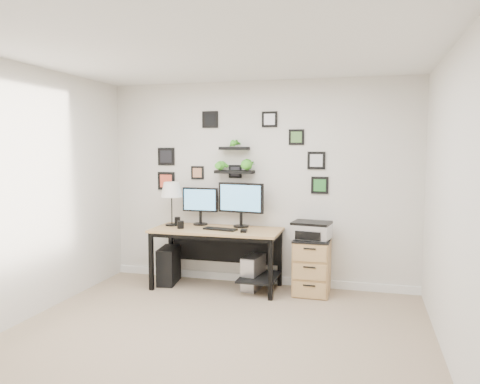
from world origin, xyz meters
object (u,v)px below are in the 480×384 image
(table_lamp, at_px, (172,191))
(printer, at_px, (311,230))
(file_cabinet, at_px, (312,266))
(mug, at_px, (181,225))
(pc_tower_black, at_px, (169,265))
(monitor_right, at_px, (241,201))
(pc_tower_grey, at_px, (253,272))
(desk, at_px, (220,238))
(monitor_left, at_px, (200,203))

(table_lamp, height_order, printer, table_lamp)
(file_cabinet, bearing_deg, mug, -173.52)
(mug, height_order, file_cabinet, mug)
(pc_tower_black, relative_size, file_cabinet, 0.70)
(mug, distance_m, printer, 1.62)
(monitor_right, height_order, pc_tower_grey, monitor_right)
(pc_tower_black, bearing_deg, monitor_right, 1.22)
(desk, distance_m, monitor_right, 0.54)
(table_lamp, relative_size, file_cabinet, 0.84)
(monitor_right, distance_m, pc_tower_grey, 0.91)
(mug, distance_m, pc_tower_grey, 1.09)
(monitor_left, height_order, pc_tower_black, monitor_left)
(pc_tower_black, xyz_separation_m, file_cabinet, (1.85, 0.06, 0.10))
(mug, bearing_deg, printer, 6.85)
(desk, relative_size, pc_tower_black, 3.42)
(desk, xyz_separation_m, table_lamp, (-0.68, 0.07, 0.58))
(desk, height_order, mug, mug)
(desk, bearing_deg, monitor_left, 149.71)
(pc_tower_grey, bearing_deg, pc_tower_black, -177.74)
(desk, distance_m, table_lamp, 0.89)
(desk, xyz_separation_m, monitor_right, (0.23, 0.16, 0.46))
(pc_tower_grey, bearing_deg, table_lamp, 179.04)
(desk, relative_size, printer, 3.30)
(printer, bearing_deg, file_cabinet, -36.66)
(mug, bearing_deg, monitor_right, 22.36)
(table_lamp, distance_m, pc_tower_black, 0.97)
(monitor_right, height_order, file_cabinet, monitor_right)
(monitor_left, relative_size, file_cabinet, 0.73)
(table_lamp, relative_size, mug, 5.93)
(printer, bearing_deg, pc_tower_grey, -178.38)
(printer, bearing_deg, pc_tower_black, -177.99)
(desk, height_order, pc_tower_black, desk)
(mug, height_order, pc_tower_grey, mug)
(pc_tower_grey, bearing_deg, file_cabinet, 0.88)
(file_cabinet, distance_m, printer, 0.44)
(table_lamp, height_order, file_cabinet, table_lamp)
(table_lamp, distance_m, mug, 0.49)
(monitor_right, bearing_deg, printer, -6.07)
(monitor_left, height_order, mug, monitor_left)
(pc_tower_grey, relative_size, file_cabinet, 0.66)
(monitor_left, xyz_separation_m, pc_tower_grey, (0.75, -0.15, -0.83))
(table_lamp, bearing_deg, file_cabinet, -0.23)
(file_cabinet, xyz_separation_m, printer, (-0.01, 0.01, 0.44))
(monitor_left, bearing_deg, pc_tower_black, -152.81)
(desk, relative_size, pc_tower_grey, 3.63)
(mug, bearing_deg, monitor_left, 65.49)
(table_lamp, height_order, pc_tower_black, table_lamp)
(monitor_left, distance_m, printer, 1.49)
(file_cabinet, bearing_deg, pc_tower_black, -178.28)
(table_lamp, bearing_deg, mug, -43.87)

